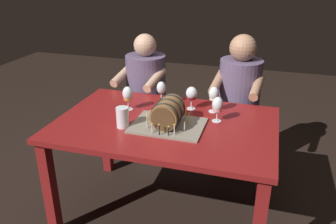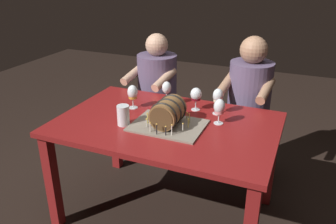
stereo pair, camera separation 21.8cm
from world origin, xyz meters
TOP-DOWN VIEW (x-y plane):
  - ground_plane at (0.00, 0.00)m, footprint 8.00×8.00m
  - dining_table at (0.00, 0.00)m, footprint 1.44×0.95m
  - barrel_cake at (0.03, -0.05)m, footprint 0.46×0.35m
  - wine_glass_red at (0.11, 0.27)m, footprint 0.08×0.08m
  - wine_glass_empty at (-0.11, 0.27)m, footprint 0.07×0.07m
  - wine_glass_amber at (-0.32, 0.13)m, footprint 0.07×0.07m
  - wine_glass_white at (0.27, 0.26)m, footprint 0.07×0.07m
  - wine_glass_rose at (0.32, 0.11)m, footprint 0.07×0.07m
  - beer_pint at (-0.24, -0.15)m, footprint 0.08×0.08m
  - person_seated_left at (-0.41, 0.74)m, footprint 0.42×0.51m
  - person_seated_right at (0.41, 0.74)m, footprint 0.40×0.49m

SIDE VIEW (x-z plane):
  - ground_plane at x=0.00m, z-range 0.00..0.00m
  - person_seated_left at x=-0.41m, z-range -0.04..1.13m
  - person_seated_right at x=0.41m, z-range -0.04..1.17m
  - dining_table at x=0.00m, z-range 0.27..1.01m
  - beer_pint at x=-0.24m, z-range 0.74..0.87m
  - barrel_cake at x=0.03m, z-range 0.73..0.92m
  - wine_glass_red at x=0.11m, z-range 0.77..0.94m
  - wine_glass_rose at x=0.32m, z-range 0.77..0.94m
  - wine_glass_amber at x=-0.32m, z-range 0.77..0.94m
  - wine_glass_white at x=0.27m, z-range 0.78..0.96m
  - wine_glass_empty at x=-0.11m, z-range 0.78..0.97m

